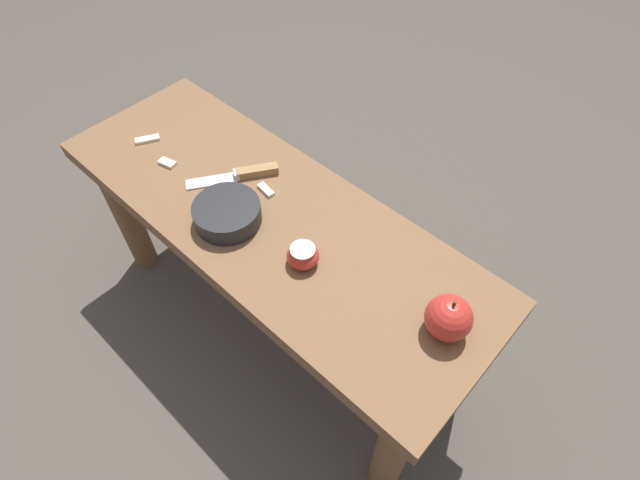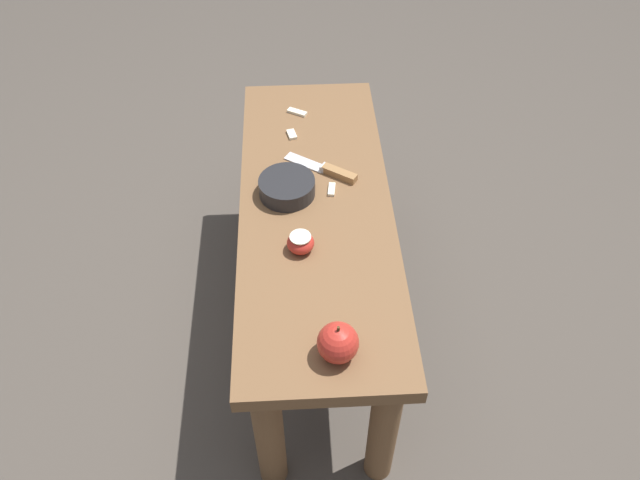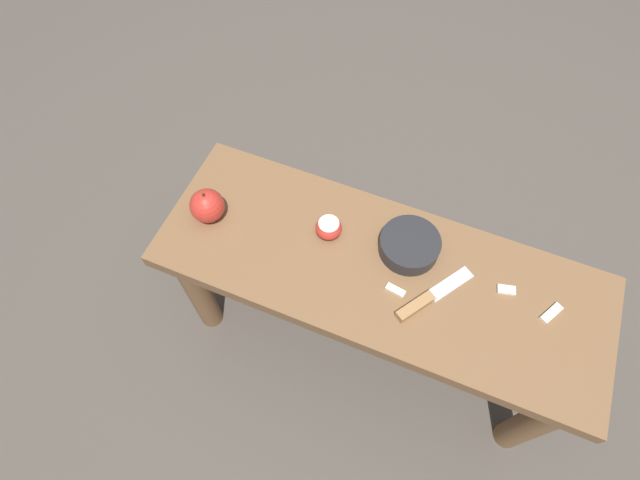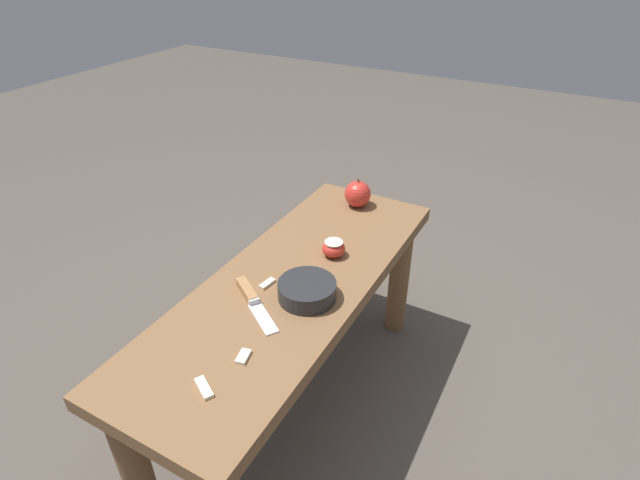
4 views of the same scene
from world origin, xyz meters
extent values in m
plane|color=#4C443D|center=(0.00, 0.00, 0.00)|extent=(8.00, 8.00, 0.00)
cube|color=brown|center=(0.00, 0.00, 0.46)|extent=(1.08, 0.38, 0.04)
cylinder|color=brown|center=(-0.48, -0.13, 0.22)|extent=(0.07, 0.07, 0.44)
cylinder|color=brown|center=(0.48, -0.13, 0.22)|extent=(0.07, 0.07, 0.44)
cylinder|color=brown|center=(-0.48, 0.13, 0.22)|extent=(0.07, 0.07, 0.44)
cylinder|color=brown|center=(0.48, 0.13, 0.22)|extent=(0.07, 0.07, 0.44)
cube|color=silver|center=(-0.16, -0.02, 0.48)|extent=(0.09, 0.11, 0.00)
cube|color=silver|center=(-0.13, 0.03, 0.49)|extent=(0.03, 0.02, 0.02)
cube|color=#9E7042|center=(-0.10, 0.07, 0.49)|extent=(0.07, 0.09, 0.02)
sphere|color=red|center=(0.44, 0.02, 0.52)|extent=(0.09, 0.09, 0.09)
cylinder|color=#4C3319|center=(0.44, 0.02, 0.57)|extent=(0.01, 0.01, 0.01)
ellipsoid|color=red|center=(0.15, -0.04, 0.50)|extent=(0.06, 0.06, 0.04)
cylinder|color=silver|center=(0.15, -0.04, 0.52)|extent=(0.05, 0.05, 0.00)
cube|color=silver|center=(-0.29, -0.05, 0.48)|extent=(0.04, 0.03, 0.01)
cube|color=silver|center=(-0.05, 0.04, 0.48)|extent=(0.05, 0.02, 0.01)
cube|color=silver|center=(-0.39, -0.04, 0.48)|extent=(0.05, 0.06, 0.01)
cylinder|color=#232326|center=(-0.05, -0.07, 0.50)|extent=(0.14, 0.14, 0.04)
camera|label=1|loc=(0.57, -0.45, 1.29)|focal=28.00mm
camera|label=2|loc=(1.13, -0.05, 1.56)|focal=35.00mm
camera|label=3|loc=(-0.07, 0.54, 1.53)|focal=28.00mm
camera|label=4|loc=(-0.87, -0.56, 1.25)|focal=28.00mm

